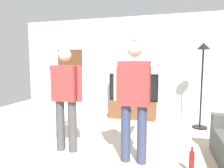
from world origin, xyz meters
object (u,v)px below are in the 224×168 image
person_standing_nearer_lamp (66,94)px  framed_picture (70,58)px  tv_stand (133,109)px  wall_clock (135,34)px  person_standing_nearer_couch (134,95)px  beverage_bottle (192,162)px  floor_lamp (203,68)px  television (133,87)px

person_standing_nearer_lamp → framed_picture: bearing=116.7°
tv_stand → framed_picture: size_ratio=1.52×
tv_stand → person_standing_nearer_lamp: person_standing_nearer_lamp is taller
wall_clock → person_standing_nearer_lamp: 2.93m
person_standing_nearer_couch → beverage_bottle: bearing=-7.8°
wall_clock → tv_stand: bearing=-90.0°
framed_picture → floor_lamp: size_ratio=0.42×
framed_picture → wall_clock: bearing=-0.1°
wall_clock → floor_lamp: size_ratio=0.17×
television → floor_lamp: size_ratio=0.68×
tv_stand → person_standing_nearer_couch: (0.47, -2.34, 0.78)m
floor_lamp → television: bearing=165.1°
wall_clock → person_standing_nearer_lamp: size_ratio=0.19×
beverage_bottle → wall_clock: bearing=114.8°
framed_picture → beverage_bottle: size_ratio=2.16×
wall_clock → framed_picture: 2.07m
wall_clock → person_standing_nearer_lamp: wall_clock is taller
framed_picture → beverage_bottle: (3.24, -2.74, -1.44)m
floor_lamp → beverage_bottle: 2.41m
floor_lamp → tv_stand: bearing=166.6°
tv_stand → person_standing_nearer_lamp: bearing=-106.8°
framed_picture → floor_lamp: 3.66m
wall_clock → person_standing_nearer_lamp: bearing=-105.0°
beverage_bottle → framed_picture: bearing=139.8°
television → person_standing_nearer_lamp: (-0.68, -2.32, 0.16)m
wall_clock → framed_picture: size_ratio=0.40×
floor_lamp → wall_clock: bearing=157.3°
person_standing_nearer_lamp → tv_stand: bearing=73.2°
tv_stand → person_standing_nearer_lamp: size_ratio=0.71×
wall_clock → beverage_bottle: 3.66m
television → floor_lamp: floor_lamp is taller
tv_stand → wall_clock: (0.00, 0.29, 2.00)m
wall_clock → framed_picture: wall_clock is taller
beverage_bottle → person_standing_nearer_lamp: bearing=174.8°
floor_lamp → beverage_bottle: bearing=-99.5°
tv_stand → beverage_bottle: tv_stand is taller
framed_picture → beverage_bottle: bearing=-40.2°
person_standing_nearer_couch → beverage_bottle: (0.80, -0.11, -0.85)m
tv_stand → floor_lamp: floor_lamp is taller
person_standing_nearer_couch → tv_stand: bearing=101.3°
television → beverage_bottle: 2.87m
person_standing_nearer_couch → framed_picture: bearing=132.8°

